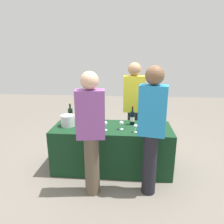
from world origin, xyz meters
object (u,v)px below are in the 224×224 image
wine_glass_0 (80,123)px  guest_1 (152,126)px  guest_0 (91,130)px  ice_bucket (68,121)px  server_pouring (133,106)px  wine_bottle_4 (132,118)px  wine_glass_2 (121,123)px  menu_board (144,128)px  wine_bottle_2 (90,117)px  wine_glass_4 (141,125)px  wine_bottle_0 (71,115)px  wine_glass_1 (105,124)px  wine_bottle_3 (96,117)px  wine_bottle_1 (83,117)px  wine_glass_3 (136,127)px

wine_glass_0 → guest_1: (1.06, -0.50, 0.15)m
guest_0 → ice_bucket: bearing=120.2°
wine_glass_0 → server_pouring: size_ratio=0.07×
wine_bottle_4 → server_pouring: size_ratio=0.18×
ice_bucket → wine_glass_2: bearing=-5.2°
wine_glass_0 → guest_0: (0.28, -0.57, 0.10)m
wine_bottle_4 → menu_board: wine_bottle_4 is taller
wine_bottle_2 → wine_glass_4: (0.84, -0.26, -0.02)m
wine_glass_4 → server_pouring: server_pouring is taller
wine_bottle_0 → menu_board: 1.63m
wine_bottle_4 → server_pouring: 0.42m
wine_bottle_0 → wine_bottle_2: size_ratio=1.02×
wine_glass_1 → wine_glass_4: 0.54m
wine_glass_2 → wine_bottle_3: bearing=151.5°
wine_glass_0 → menu_board: wine_glass_0 is taller
wine_glass_4 → wine_bottle_1: bearing=164.4°
wine_glass_1 → guest_0: (-0.13, -0.51, 0.09)m
wine_bottle_2 → wine_bottle_3: wine_bottle_2 is taller
wine_bottle_0 → wine_bottle_2: bearing=-11.1°
guest_0 → menu_board: bearing=56.2°
wine_glass_3 → wine_glass_4: (0.08, 0.04, 0.02)m
ice_bucket → guest_1: (1.28, -0.57, 0.15)m
wine_bottle_1 → wine_glass_0: bearing=-90.1°
wine_bottle_4 → wine_glass_2: size_ratio=2.25×
ice_bucket → menu_board: ice_bucket is taller
wine_bottle_4 → wine_glass_0: bearing=-163.9°
wine_bottle_1 → wine_glass_1: bearing=-32.8°
wine_glass_2 → wine_glass_1: bearing=-167.1°
wine_bottle_0 → ice_bucket: (0.01, -0.19, -0.03)m
wine_bottle_4 → ice_bucket: (-1.04, -0.16, -0.02)m
wine_bottle_2 → ice_bucket: 0.36m
wine_bottle_4 → server_pouring: (0.02, 0.40, 0.11)m
wine_bottle_3 → wine_glass_4: size_ratio=2.17×
ice_bucket → guest_0: 0.82m
wine_bottle_3 → wine_glass_1: size_ratio=2.23×
wine_bottle_2 → wine_bottle_1: bearing=-179.8°
wine_glass_0 → wine_glass_3: bearing=-6.9°
wine_glass_1 → wine_glass_4: size_ratio=0.97×
wine_glass_4 → ice_bucket: bearing=173.3°
wine_bottle_1 → wine_bottle_3: wine_bottle_1 is taller
wine_bottle_0 → guest_0: bearing=-58.6°
wine_glass_3 → guest_1: (0.19, -0.39, 0.16)m
wine_bottle_0 → guest_1: bearing=-30.7°
wine_glass_3 → ice_bucket: size_ratio=0.57×
wine_bottle_1 → wine_glass_3: (0.87, -0.31, -0.03)m
wine_glass_1 → wine_glass_2: 0.25m
wine_glass_3 → server_pouring: 0.75m
wine_bottle_0 → guest_0: (0.51, -0.84, 0.07)m
wine_bottle_2 → menu_board: wine_bottle_2 is taller
ice_bucket → wine_bottle_4: bearing=8.7°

